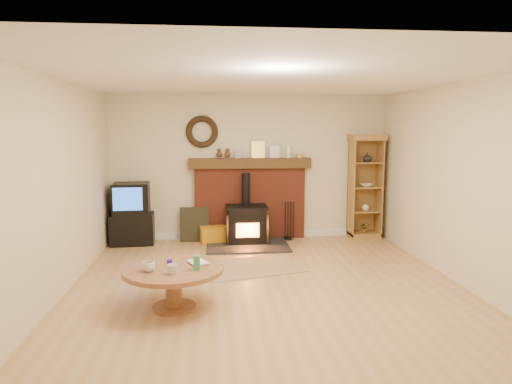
{
  "coord_description": "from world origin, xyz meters",
  "views": [
    {
      "loc": [
        -0.68,
        -5.52,
        2.01
      ],
      "look_at": [
        -0.05,
        1.0,
        1.1
      ],
      "focal_mm": 32.0,
      "sensor_mm": 36.0,
      "label": 1
    }
  ],
  "objects": [
    {
      "name": "coffee_table",
      "position": [
        -1.13,
        -0.54,
        0.39
      ],
      "size": [
        1.13,
        1.13,
        0.64
      ],
      "color": "brown",
      "rests_on": "ground"
    },
    {
      "name": "firelog_box",
      "position": [
        -0.67,
        2.4,
        0.14
      ],
      "size": [
        0.5,
        0.36,
        0.29
      ],
      "primitive_type": "cube",
      "rotation": [
        0.0,
        0.0,
        0.17
      ],
      "color": "#E0B707",
      "rests_on": "ground"
    },
    {
      "name": "fire_tools",
      "position": [
        0.69,
        2.5,
        0.16
      ],
      "size": [
        0.19,
        0.16,
        0.7
      ],
      "color": "black",
      "rests_on": "ground"
    },
    {
      "name": "area_rug",
      "position": [
        -0.15,
        0.9,
        0.01
      ],
      "size": [
        1.63,
        1.31,
        0.01
      ],
      "primitive_type": "cube",
      "rotation": [
        0.0,
        0.0,
        0.26
      ],
      "color": "brown",
      "rests_on": "ground"
    },
    {
      "name": "leaning_painting",
      "position": [
        -1.01,
        2.55,
        0.31
      ],
      "size": [
        0.51,
        0.14,
        0.61
      ],
      "primitive_type": "cube",
      "rotation": [
        -0.17,
        0.0,
        0.0
      ],
      "color": "black",
      "rests_on": "ground"
    },
    {
      "name": "curio_cabinet",
      "position": [
        2.11,
        2.55,
        0.95
      ],
      "size": [
        0.61,
        0.44,
        1.9
      ],
      "color": "olive",
      "rests_on": "ground"
    },
    {
      "name": "tv_unit",
      "position": [
        -2.08,
        2.47,
        0.51
      ],
      "size": [
        0.76,
        0.56,
        1.07
      ],
      "color": "black",
      "rests_on": "ground"
    },
    {
      "name": "ground",
      "position": [
        0.0,
        0.0,
        0.0
      ],
      "size": [
        5.5,
        5.5,
        0.0
      ],
      "primitive_type": "plane",
      "color": "#B2834A",
      "rests_on": "ground"
    },
    {
      "name": "room_shell",
      "position": [
        -0.02,
        0.09,
        1.72
      ],
      "size": [
        5.02,
        5.52,
        2.61
      ],
      "color": "beige",
      "rests_on": "ground"
    },
    {
      "name": "chimney_breast",
      "position": [
        0.0,
        2.67,
        0.8
      ],
      "size": [
        2.2,
        0.22,
        1.78
      ],
      "color": "maroon",
      "rests_on": "ground"
    },
    {
      "name": "wood_stove",
      "position": [
        -0.09,
        2.27,
        0.32
      ],
      "size": [
        1.4,
        1.0,
        1.23
      ],
      "color": "black",
      "rests_on": "ground"
    }
  ]
}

